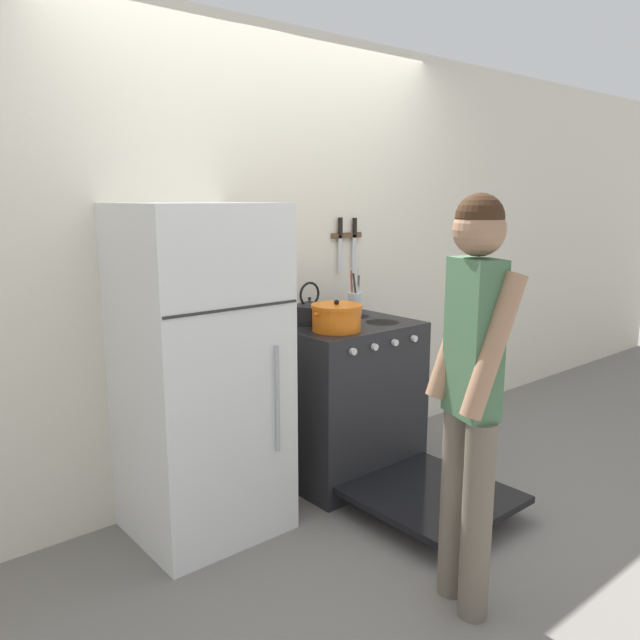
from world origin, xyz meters
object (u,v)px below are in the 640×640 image
Objects in this scene: stove_range at (349,402)px; dutch_oven_pot at (337,317)px; tea_kettle at (310,311)px; utensil_jar at (355,303)px; person at (472,382)px; refrigerator at (201,372)px.

stove_range is 4.25× the size of dutch_oven_pot.
tea_kettle reaches higher than stove_range.
person is at bearing -115.92° from utensil_jar.
tea_kettle is (-0.16, 0.16, 0.54)m from stove_range.
utensil_jar is (1.13, 0.13, 0.20)m from refrigerator.
tea_kettle is at bearing -179.05° from utensil_jar.
stove_range is at bearing -2.06° from refrigerator.
stove_range is 0.82× the size of person.
stove_range is 0.57m from dutch_oven_pot.
stove_range is 0.58m from tea_kettle.
tea_kettle is 1.36m from person.
stove_range is at bearing -0.63° from person.
dutch_oven_pot reaches higher than stove_range.
tea_kettle is at bearing 9.32° from refrigerator.
stove_range is at bearing -44.96° from tea_kettle.
tea_kettle reaches higher than dutch_oven_pot.
dutch_oven_pot is 0.45m from utensil_jar.
refrigerator is at bearing 177.94° from stove_range.
utensil_jar is at bearing 40.65° from stove_range.
person is at bearing -102.45° from tea_kettle.
person is at bearing -68.13° from refrigerator.
person reaches higher than utensil_jar.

